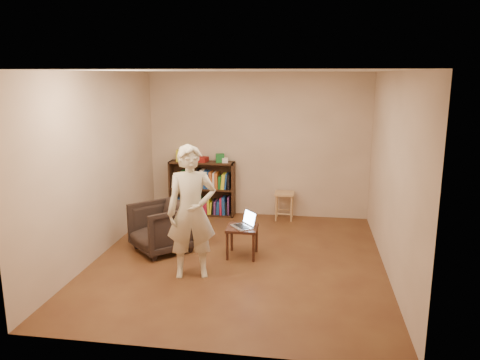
# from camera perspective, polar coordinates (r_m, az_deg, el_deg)

# --- Properties ---
(floor) EXTENTS (4.50, 4.50, 0.00)m
(floor) POSITION_cam_1_polar(r_m,az_deg,el_deg) (6.68, -0.18, -9.74)
(floor) COLOR #4F2919
(floor) RESTS_ON ground
(ceiling) EXTENTS (4.50, 4.50, 0.00)m
(ceiling) POSITION_cam_1_polar(r_m,az_deg,el_deg) (6.17, -0.20, 13.17)
(ceiling) COLOR silver
(ceiling) RESTS_ON wall_back
(wall_back) EXTENTS (4.00, 0.00, 4.00)m
(wall_back) POSITION_cam_1_polar(r_m,az_deg,el_deg) (8.49, 2.18, 4.25)
(wall_back) COLOR beige
(wall_back) RESTS_ON floor
(wall_left) EXTENTS (0.00, 4.50, 4.50)m
(wall_left) POSITION_cam_1_polar(r_m,az_deg,el_deg) (6.89, -16.86, 1.71)
(wall_left) COLOR beige
(wall_left) RESTS_ON floor
(wall_right) EXTENTS (0.00, 4.50, 4.50)m
(wall_right) POSITION_cam_1_polar(r_m,az_deg,el_deg) (6.31, 18.06, 0.64)
(wall_right) COLOR beige
(wall_right) RESTS_ON floor
(bookshelf) EXTENTS (1.20, 0.30, 1.00)m
(bookshelf) POSITION_cam_1_polar(r_m,az_deg,el_deg) (8.68, -4.60, -1.38)
(bookshelf) COLOR black
(bookshelf) RESTS_ON floor
(box_yellow) EXTENTS (0.28, 0.22, 0.20)m
(box_yellow) POSITION_cam_1_polar(r_m,az_deg,el_deg) (8.65, -6.94, 2.98)
(box_yellow) COLOR yellow
(box_yellow) RESTS_ON bookshelf
(red_cloth) EXTENTS (0.30, 0.24, 0.09)m
(red_cloth) POSITION_cam_1_polar(r_m,az_deg,el_deg) (8.55, -4.89, 2.54)
(red_cloth) COLOR maroon
(red_cloth) RESTS_ON bookshelf
(box_green) EXTENTS (0.18, 0.18, 0.15)m
(box_green) POSITION_cam_1_polar(r_m,az_deg,el_deg) (8.48, -2.46, 2.69)
(box_green) COLOR #1C6B2B
(box_green) RESTS_ON bookshelf
(box_white) EXTENTS (0.12, 0.12, 0.08)m
(box_white) POSITION_cam_1_polar(r_m,az_deg,el_deg) (8.44, -1.84, 2.43)
(box_white) COLOR white
(box_white) RESTS_ON bookshelf
(stool) EXTENTS (0.34, 0.34, 0.50)m
(stool) POSITION_cam_1_polar(r_m,az_deg,el_deg) (8.40, 5.43, -2.16)
(stool) COLOR tan
(stool) RESTS_ON floor
(armchair) EXTENTS (1.09, 1.09, 0.71)m
(armchair) POSITION_cam_1_polar(r_m,az_deg,el_deg) (7.00, -9.56, -5.73)
(armchair) COLOR black
(armchair) RESTS_ON floor
(side_table) EXTENTS (0.43, 0.43, 0.44)m
(side_table) POSITION_cam_1_polar(r_m,az_deg,el_deg) (6.70, 0.27, -6.33)
(side_table) COLOR black
(side_table) RESTS_ON floor
(laptop) EXTENTS (0.41, 0.41, 0.23)m
(laptop) POSITION_cam_1_polar(r_m,az_deg,el_deg) (6.66, 0.61, -5.27)
(laptop) COLOR silver
(laptop) RESTS_ON side_table
(person) EXTENTS (0.71, 0.56, 1.71)m
(person) POSITION_cam_1_polar(r_m,az_deg,el_deg) (5.95, -5.93, -3.93)
(person) COLOR beige
(person) RESTS_ON floor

